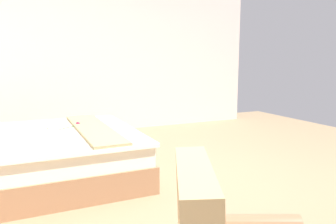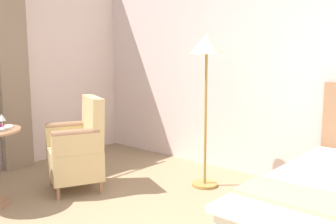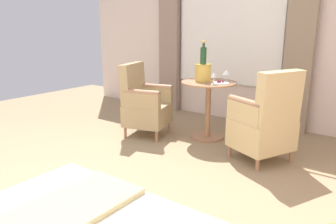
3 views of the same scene
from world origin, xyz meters
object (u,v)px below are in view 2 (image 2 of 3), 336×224
object	(u,v)px
floor_lamp_brass	(206,58)
snack_plate	(3,127)
wine_glass_near_bucket	(2,118)
armchair_by_window	(78,149)

from	to	relation	value
floor_lamp_brass	snack_plate	distance (m)	2.13
wine_glass_near_bucket	snack_plate	distance (m)	0.15
floor_lamp_brass	wine_glass_near_bucket	world-z (taller)	floor_lamp_brass
floor_lamp_brass	snack_plate	bearing A→B (deg)	-127.13
wine_glass_near_bucket	snack_plate	xyz separation A→B (m)	(-0.10, 0.05, -0.10)
floor_lamp_brass	armchair_by_window	size ratio (longest dim) A/B	1.66
floor_lamp_brass	snack_plate	xyz separation A→B (m)	(-1.22, -1.62, -0.64)
snack_plate	armchair_by_window	distance (m)	0.78
floor_lamp_brass	wine_glass_near_bucket	distance (m)	2.08
floor_lamp_brass	armchair_by_window	bearing A→B (deg)	-135.21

